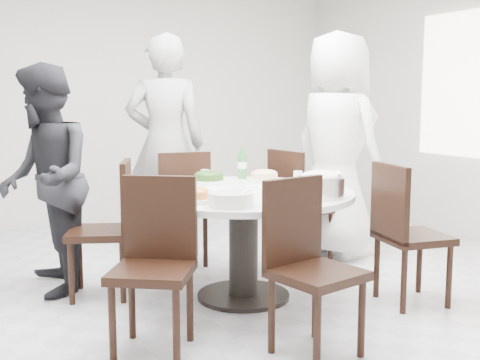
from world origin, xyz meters
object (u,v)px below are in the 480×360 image
diner_right (337,145)px  soup_bowl (231,199)px  chair_nw (99,229)px  beverage_bottle (242,163)px  chair_ne (302,206)px  chair_sw (152,268)px  diner_middle (165,144)px  diner_left (45,180)px  chair_s (317,270)px  dining_table (243,245)px  rice_bowl (321,187)px  chair_se (413,234)px  chair_n (180,207)px

diner_right → soup_bowl: bearing=113.7°
chair_nw → beverage_bottle: beverage_bottle is taller
chair_ne → chair_sw: (-1.74, -1.14, 0.00)m
diner_middle → diner_left: (-1.17, -0.72, -0.15)m
chair_s → beverage_bottle: size_ratio=3.89×
soup_bowl → chair_sw: bearing=-169.8°
dining_table → diner_right: diner_right is taller
soup_bowl → rice_bowl: bearing=0.9°
chair_nw → rice_bowl: bearing=73.6°
chair_nw → chair_se: bearing=80.7°
chair_ne → chair_se: 1.22m
chair_s → chair_ne: bearing=47.7°
chair_nw → beverage_bottle: (1.15, 0.04, 0.40)m
chair_n → diner_right: 1.45m
chair_sw → diner_right: bearing=64.2°
chair_se → diner_right: bearing=-2.6°
chair_n → diner_middle: 0.68m
chair_nw → beverage_bottle: bearing=114.5°
chair_s → rice_bowl: chair_s is taller
chair_n → diner_right: bearing=173.9°
chair_ne → diner_middle: bearing=36.1°
dining_table → beverage_bottle: bearing=62.5°
dining_table → chair_ne: chair_ne is taller
chair_ne → diner_left: bearing=77.0°
dining_table → beverage_bottle: (0.29, 0.55, 0.50)m
chair_s → beverage_bottle: bearing=65.4°
beverage_bottle → diner_middle: bearing=106.2°
diner_middle → chair_sw: bearing=91.0°
diner_right → diner_middle: bearing=45.0°
chair_n → rice_bowl: size_ratio=3.15×
chair_sw → beverage_bottle: beverage_bottle is taller
diner_left → soup_bowl: 1.48m
chair_nw → soup_bowl: chair_nw is taller
chair_ne → soup_bowl: bearing=122.5°
chair_s → diner_right: 2.18m
chair_ne → chair_sw: same height
dining_table → chair_nw: 1.01m
dining_table → chair_n: 1.02m
dining_table → rice_bowl: bearing=-54.5°
diner_left → soup_bowl: diner_left is taller
chair_nw → diner_left: (-0.30, 0.25, 0.33)m
dining_table → soup_bowl: (-0.33, -0.46, 0.42)m
diner_left → dining_table: bearing=63.0°
chair_ne → diner_left: (-2.05, 0.17, 0.33)m
chair_nw → chair_s: size_ratio=1.00×
chair_se → soup_bowl: size_ratio=3.52×
dining_table → chair_nw: chair_nw is taller
beverage_bottle → dining_table: bearing=-117.5°
chair_ne → diner_middle: 1.34m
chair_sw → beverage_bottle: size_ratio=3.89×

